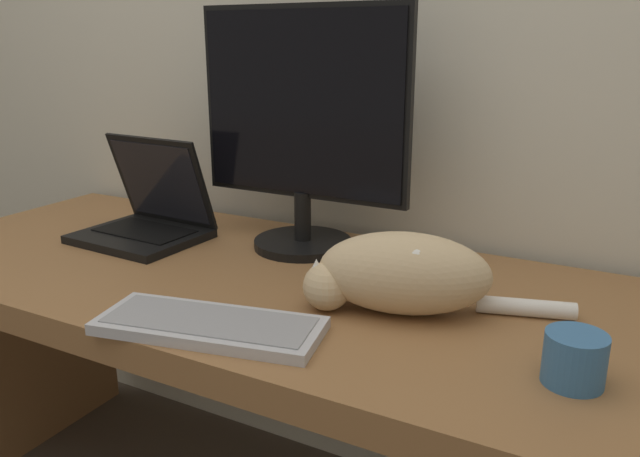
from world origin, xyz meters
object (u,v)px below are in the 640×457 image
monitor (303,128)px  cat (401,272)px  laptop (147,218)px  coffee_mug (574,359)px  external_keyboard (210,325)px

monitor → cat: size_ratio=1.20×
laptop → coffee_mug: (1.04, -0.24, -0.01)m
external_keyboard → monitor: bearing=88.0°
laptop → cat: (0.72, -0.12, 0.03)m
external_keyboard → coffee_mug: 0.58m
monitor → laptop: bearing=-162.9°
monitor → coffee_mug: (0.65, -0.36, -0.25)m
external_keyboard → cat: bearing=30.2°
monitor → cat: monitor is taller
cat → coffee_mug: size_ratio=5.20×
laptop → coffee_mug: bearing=-10.0°
monitor → laptop: size_ratio=1.82×
laptop → external_keyboard: 0.59m
cat → external_keyboard: bearing=-153.9°
monitor → coffee_mug: 0.78m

